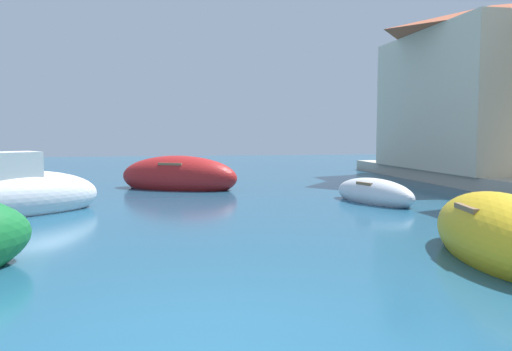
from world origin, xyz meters
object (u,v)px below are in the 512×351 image
(waterfront_building_annex, at_px, (489,86))
(moored_boat_8, at_px, (179,177))
(moored_boat_2, at_px, (501,236))
(moored_boat_6, at_px, (19,195))
(moored_boat_3, at_px, (374,194))

(waterfront_building_annex, bearing_deg, moored_boat_8, -175.26)
(moored_boat_2, relative_size, waterfront_building_annex, 0.47)
(moored_boat_2, distance_m, moored_boat_6, 10.80)
(moored_boat_3, relative_size, moored_boat_6, 0.78)
(moored_boat_2, bearing_deg, moored_boat_8, 32.82)
(waterfront_building_annex, bearing_deg, moored_boat_6, -159.93)
(moored_boat_3, xyz_separation_m, waterfront_building_annex, (7.40, 5.76, 3.65))
(waterfront_building_annex, bearing_deg, moored_boat_2, -123.03)
(moored_boat_3, distance_m, moored_boat_8, 7.17)
(moored_boat_6, bearing_deg, moored_boat_8, 14.77)
(moored_boat_3, bearing_deg, waterfront_building_annex, -69.12)
(moored_boat_6, distance_m, waterfront_building_annex, 18.29)
(moored_boat_8, relative_size, waterfront_building_annex, 0.54)
(moored_boat_6, relative_size, moored_boat_8, 0.89)
(moored_boat_2, relative_size, moored_boat_3, 1.25)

